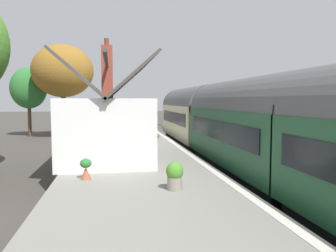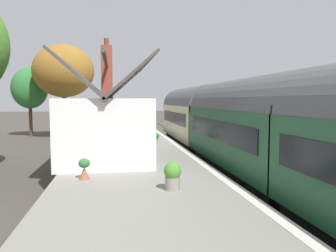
# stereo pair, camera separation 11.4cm
# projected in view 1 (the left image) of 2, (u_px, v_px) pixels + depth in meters

# --- Properties ---
(ground_plane) EXTENTS (160.00, 160.00, 0.00)m
(ground_plane) POSITION_uv_depth(u_px,v_px,m) (186.00, 152.00, 21.44)
(ground_plane) COLOR #423D38
(platform) EXTENTS (32.00, 5.65, 0.84)m
(platform) POSITION_uv_depth(u_px,v_px,m) (128.00, 147.00, 20.76)
(platform) COLOR gray
(platform) RESTS_ON ground
(platform_edge_coping) EXTENTS (32.00, 0.36, 0.02)m
(platform_edge_coping) POSITION_uv_depth(u_px,v_px,m) (169.00, 139.00, 21.17)
(platform_edge_coping) COLOR beige
(platform_edge_coping) RESTS_ON platform
(rail_near) EXTENTS (52.00, 0.08, 0.14)m
(rail_near) POSITION_uv_depth(u_px,v_px,m) (210.00, 150.00, 21.71)
(rail_near) COLOR gray
(rail_near) RESTS_ON ground
(rail_far) EXTENTS (52.00, 0.08, 0.14)m
(rail_far) POSITION_uv_depth(u_px,v_px,m) (189.00, 151.00, 21.46)
(rail_far) COLOR gray
(rail_far) RESTS_ON ground
(train) EXTENTS (28.60, 2.73, 4.32)m
(train) POSITION_uv_depth(u_px,v_px,m) (242.00, 127.00, 14.49)
(train) COLOR black
(train) RESTS_ON ground
(station_building) EXTENTS (7.94, 3.87, 5.63)m
(station_building) POSITION_uv_depth(u_px,v_px,m) (107.00, 124.00, 14.95)
(station_building) COLOR white
(station_building) RESTS_ON platform
(bench_mid_platform) EXTENTS (1.41, 0.47, 0.88)m
(bench_mid_platform) POSITION_uv_depth(u_px,v_px,m) (146.00, 133.00, 20.78)
(bench_mid_platform) COLOR #26727F
(bench_mid_platform) RESTS_ON platform
(bench_platform_end) EXTENTS (1.42, 0.49, 0.88)m
(bench_platform_end) POSITION_uv_depth(u_px,v_px,m) (137.00, 125.00, 27.10)
(bench_platform_end) COLOR #26727F
(bench_platform_end) RESTS_ON platform
(planter_corner_building) EXTENTS (0.49, 0.49, 0.81)m
(planter_corner_building) POSITION_uv_depth(u_px,v_px,m) (175.00, 175.00, 9.24)
(planter_corner_building) COLOR gray
(planter_corner_building) RESTS_ON platform
(planter_edge_near) EXTENTS (0.58, 0.58, 0.81)m
(planter_edge_near) POSITION_uv_depth(u_px,v_px,m) (104.00, 132.00, 21.29)
(planter_edge_near) COLOR #9E5138
(planter_edge_near) RESTS_ON platform
(planter_edge_far) EXTENTS (0.37, 0.37, 0.72)m
(planter_edge_far) POSITION_uv_depth(u_px,v_px,m) (86.00, 169.00, 10.48)
(planter_edge_far) COLOR #9E5138
(planter_edge_far) RESTS_ON platform
(planter_by_door) EXTENTS (0.56, 0.56, 0.81)m
(planter_by_door) POSITION_uv_depth(u_px,v_px,m) (121.00, 128.00, 24.89)
(planter_by_door) COLOR #9E5138
(planter_by_door) RESTS_ON platform
(planter_bench_right) EXTENTS (0.47, 0.47, 0.70)m
(planter_bench_right) POSITION_uv_depth(u_px,v_px,m) (155.00, 137.00, 19.19)
(planter_bench_right) COLOR gray
(planter_bench_right) RESTS_ON platform
(planter_bench_left) EXTENTS (0.77, 0.32, 0.62)m
(planter_bench_left) POSITION_uv_depth(u_px,v_px,m) (105.00, 130.00, 24.13)
(planter_bench_left) COLOR teal
(planter_bench_left) RESTS_ON platform
(planter_under_sign) EXTENTS (1.03, 0.32, 0.59)m
(planter_under_sign) POSITION_uv_depth(u_px,v_px,m) (110.00, 128.00, 26.36)
(planter_under_sign) COLOR gray
(planter_under_sign) RESTS_ON platform
(station_sign_board) EXTENTS (0.96, 0.06, 1.57)m
(station_sign_board) POSITION_uv_depth(u_px,v_px,m) (144.00, 116.00, 28.73)
(station_sign_board) COLOR black
(station_sign_board) RESTS_ON platform
(tree_far_right) EXTENTS (4.99, 5.31, 8.26)m
(tree_far_right) POSITION_uv_depth(u_px,v_px,m) (63.00, 71.00, 28.55)
(tree_far_right) COLOR #4C3828
(tree_far_right) RESTS_ON ground
(tree_behind_building) EXTENTS (3.05, 3.28, 6.39)m
(tree_behind_building) POSITION_uv_depth(u_px,v_px,m) (29.00, 88.00, 30.05)
(tree_behind_building) COLOR #4C3828
(tree_behind_building) RESTS_ON ground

